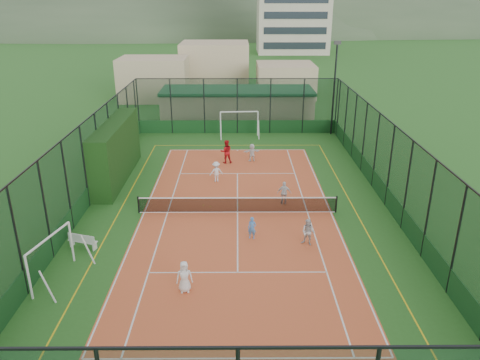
% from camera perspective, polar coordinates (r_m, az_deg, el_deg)
% --- Properties ---
extents(ground, '(300.00, 300.00, 0.00)m').
position_cam_1_polar(ground, '(27.57, -0.31, -3.98)').
color(ground, '#2A5F20').
rests_on(ground, ground).
extents(court_slab, '(11.17, 23.97, 0.01)m').
position_cam_1_polar(court_slab, '(27.56, -0.31, -3.97)').
color(court_slab, '#C6632C').
rests_on(court_slab, ground).
extents(tennis_net, '(11.67, 0.12, 1.06)m').
position_cam_1_polar(tennis_net, '(27.34, -0.31, -2.97)').
color(tennis_net, black).
rests_on(tennis_net, ground).
extents(perimeter_fence, '(18.12, 34.12, 5.00)m').
position_cam_1_polar(perimeter_fence, '(26.58, -0.32, 0.89)').
color(perimeter_fence, black).
rests_on(perimeter_fence, ground).
extents(floodlight_ne, '(0.60, 0.26, 8.25)m').
position_cam_1_polar(floodlight_ne, '(43.05, 11.39, 10.81)').
color(floodlight_ne, black).
rests_on(floodlight_ne, ground).
extents(clubhouse, '(15.20, 7.20, 3.15)m').
position_cam_1_polar(clubhouse, '(47.98, -0.34, 9.21)').
color(clubhouse, tan).
rests_on(clubhouse, ground).
extents(distant_hills, '(200.00, 60.00, 24.00)m').
position_cam_1_polar(distant_hills, '(175.26, -0.36, 17.77)').
color(distant_hills, '#384C33').
rests_on(distant_hills, ground).
extents(hedge_left, '(1.35, 9.02, 3.95)m').
position_cam_1_polar(hedge_left, '(33.15, -14.85, 3.45)').
color(hedge_left, black).
rests_on(hedge_left, ground).
extents(white_bench, '(1.58, 0.86, 0.86)m').
position_cam_1_polar(white_bench, '(24.99, -18.63, -6.98)').
color(white_bench, white).
rests_on(white_bench, ground).
extents(futsal_goal_near, '(3.35, 1.70, 2.08)m').
position_cam_1_polar(futsal_goal_near, '(22.62, -21.99, -8.87)').
color(futsal_goal_near, white).
rests_on(futsal_goal_near, ground).
extents(futsal_goal_far, '(3.51, 1.19, 2.23)m').
position_cam_1_polar(futsal_goal_far, '(42.26, -0.10, 6.84)').
color(futsal_goal_far, white).
rests_on(futsal_goal_far, ground).
extents(child_near_left, '(0.76, 0.54, 1.45)m').
position_cam_1_polar(child_near_left, '(20.49, -6.79, -11.63)').
color(child_near_left, white).
rests_on(child_near_left, court_slab).
extents(child_near_mid, '(0.49, 0.38, 1.20)m').
position_cam_1_polar(child_near_mid, '(24.49, 1.48, -5.86)').
color(child_near_mid, '#4A88D3').
rests_on(child_near_mid, court_slab).
extents(child_near_right, '(0.86, 0.79, 1.42)m').
position_cam_1_polar(child_near_right, '(24.09, 8.31, -6.31)').
color(child_near_right, silver).
rests_on(child_near_right, court_slab).
extents(child_far_left, '(1.03, 0.77, 1.43)m').
position_cam_1_polar(child_far_left, '(31.82, -2.92, 1.02)').
color(child_far_left, white).
rests_on(child_far_left, court_slab).
extents(child_far_right, '(0.87, 0.40, 1.45)m').
position_cam_1_polar(child_far_right, '(28.50, 5.41, -1.57)').
color(child_far_right, silver).
rests_on(child_far_right, court_slab).
extents(child_far_back, '(1.32, 0.68, 1.37)m').
position_cam_1_polar(child_far_back, '(35.82, 1.46, 3.38)').
color(child_far_back, white).
rests_on(child_far_back, court_slab).
extents(coach, '(0.96, 0.80, 1.79)m').
position_cam_1_polar(coach, '(35.36, -1.70, 3.49)').
color(coach, '#B31318').
rests_on(coach, court_slab).
extents(tennis_balls, '(4.16, 1.49, 0.07)m').
position_cam_1_polar(tennis_balls, '(28.82, -2.68, -2.71)').
color(tennis_balls, '#CCE033').
rests_on(tennis_balls, court_slab).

